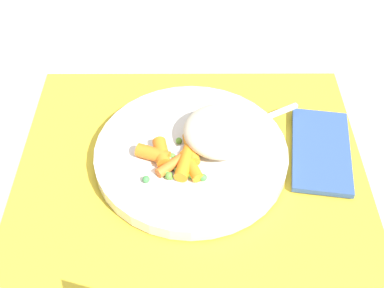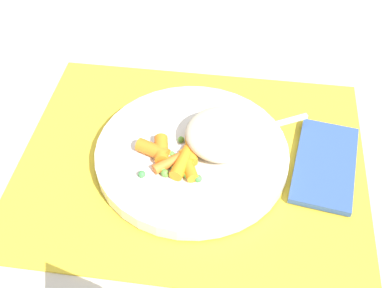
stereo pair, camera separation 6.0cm
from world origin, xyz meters
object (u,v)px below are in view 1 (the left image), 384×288
fork (220,136)px  plate (192,154)px  carrot_portion (176,157)px  rice_mound (221,131)px  napkin (322,150)px

fork → plate: bearing=28.4°
plate → fork: (-0.04, -0.02, 0.01)m
plate → carrot_portion: bearing=46.8°
fork → carrot_portion: bearing=35.9°
carrot_portion → fork: size_ratio=0.47×
rice_mound → carrot_portion: rice_mound is taller
plate → carrot_portion: size_ratio=2.85×
plate → napkin: bearing=-176.1°
rice_mound → carrot_portion: 0.07m
plate → fork: fork is taller
napkin → rice_mound: bearing=-0.5°
plate → rice_mound: 0.05m
plate → rice_mound: size_ratio=2.63×
rice_mound → napkin: size_ratio=0.65×
plate → fork: bearing=-151.6°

